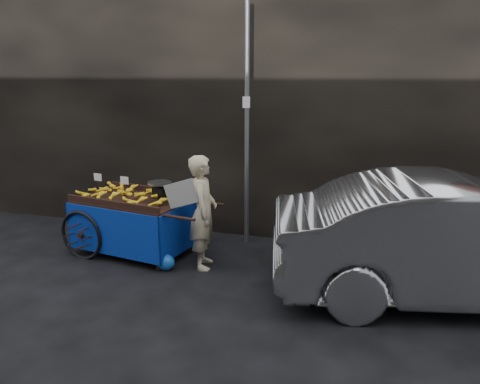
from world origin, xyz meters
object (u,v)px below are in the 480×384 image
(vendor, at_px, (203,212))
(banana_cart, at_px, (131,204))
(plastic_bag, at_px, (166,262))
(parked_car, at_px, (464,241))

(vendor, bearing_deg, banana_cart, 63.64)
(banana_cart, height_order, vendor, vendor)
(plastic_bag, xyz_separation_m, parked_car, (4.04, 0.22, 0.67))
(parked_car, bearing_deg, plastic_bag, 80.94)
(vendor, relative_size, parked_car, 0.35)
(plastic_bag, bearing_deg, vendor, 31.23)
(parked_car, bearing_deg, banana_cart, 73.87)
(plastic_bag, bearing_deg, banana_cart, 146.51)
(banana_cart, relative_size, vendor, 1.50)
(plastic_bag, relative_size, parked_car, 0.06)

